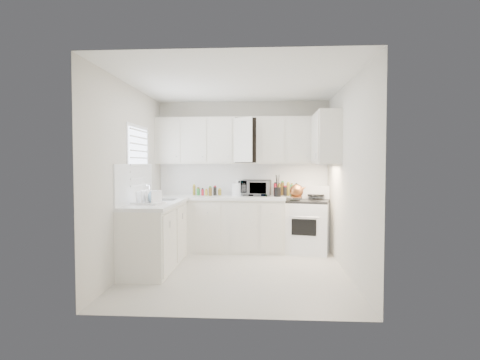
# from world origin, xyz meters

# --- Properties ---
(floor) EXTENTS (3.20, 3.20, 0.00)m
(floor) POSITION_xyz_m (0.00, 0.00, 0.00)
(floor) COLOR #BCB7AC
(floor) RESTS_ON ground
(ceiling) EXTENTS (3.20, 3.20, 0.00)m
(ceiling) POSITION_xyz_m (0.00, 0.00, 2.60)
(ceiling) COLOR white
(ceiling) RESTS_ON ground
(wall_back) EXTENTS (3.00, 0.00, 3.00)m
(wall_back) POSITION_xyz_m (0.00, 1.60, 1.30)
(wall_back) COLOR beige
(wall_back) RESTS_ON ground
(wall_front) EXTENTS (3.00, 0.00, 3.00)m
(wall_front) POSITION_xyz_m (0.00, -1.60, 1.30)
(wall_front) COLOR beige
(wall_front) RESTS_ON ground
(wall_left) EXTENTS (0.00, 3.20, 3.20)m
(wall_left) POSITION_xyz_m (-1.50, 0.00, 1.30)
(wall_left) COLOR beige
(wall_left) RESTS_ON ground
(wall_right) EXTENTS (0.00, 3.20, 3.20)m
(wall_right) POSITION_xyz_m (1.50, 0.00, 1.30)
(wall_right) COLOR beige
(wall_right) RESTS_ON ground
(window_blinds) EXTENTS (0.06, 0.96, 1.06)m
(window_blinds) POSITION_xyz_m (-1.48, 0.35, 1.55)
(window_blinds) COLOR white
(window_blinds) RESTS_ON wall_left
(lower_cabinets_back) EXTENTS (2.22, 0.60, 0.90)m
(lower_cabinets_back) POSITION_xyz_m (-0.39, 1.30, 0.45)
(lower_cabinets_back) COLOR beige
(lower_cabinets_back) RESTS_ON floor
(lower_cabinets_left) EXTENTS (0.60, 1.60, 0.90)m
(lower_cabinets_left) POSITION_xyz_m (-1.20, 0.20, 0.45)
(lower_cabinets_left) COLOR beige
(lower_cabinets_left) RESTS_ON floor
(countertop_back) EXTENTS (2.24, 0.64, 0.05)m
(countertop_back) POSITION_xyz_m (-0.39, 1.29, 0.93)
(countertop_back) COLOR silver
(countertop_back) RESTS_ON lower_cabinets_back
(countertop_left) EXTENTS (0.64, 1.62, 0.05)m
(countertop_left) POSITION_xyz_m (-1.19, 0.20, 0.93)
(countertop_left) COLOR silver
(countertop_left) RESTS_ON lower_cabinets_left
(backsplash_back) EXTENTS (2.98, 0.02, 0.55)m
(backsplash_back) POSITION_xyz_m (0.00, 1.59, 1.23)
(backsplash_back) COLOR silver
(backsplash_back) RESTS_ON wall_back
(backsplash_left) EXTENTS (0.02, 1.60, 0.55)m
(backsplash_left) POSITION_xyz_m (-1.49, 0.20, 1.23)
(backsplash_left) COLOR silver
(backsplash_left) RESTS_ON wall_left
(upper_cabinets_back) EXTENTS (3.00, 0.33, 0.80)m
(upper_cabinets_back) POSITION_xyz_m (0.00, 1.44, 1.50)
(upper_cabinets_back) COLOR beige
(upper_cabinets_back) RESTS_ON wall_back
(upper_cabinets_right) EXTENTS (0.33, 0.90, 0.80)m
(upper_cabinets_right) POSITION_xyz_m (1.33, 0.82, 1.50)
(upper_cabinets_right) COLOR beige
(upper_cabinets_right) RESTS_ON wall_right
(sink) EXTENTS (0.42, 0.38, 0.30)m
(sink) POSITION_xyz_m (-1.19, 0.55, 1.07)
(sink) COLOR gray
(sink) RESTS_ON countertop_left
(stove) EXTENTS (0.86, 0.76, 1.14)m
(stove) POSITION_xyz_m (1.09, 1.28, 0.57)
(stove) COLOR white
(stove) RESTS_ON floor
(tea_kettle) EXTENTS (0.30, 0.26, 0.26)m
(tea_kettle) POSITION_xyz_m (0.91, 1.12, 1.07)
(tea_kettle) COLOR #9E542B
(tea_kettle) RESTS_ON stove
(frying_pan) EXTENTS (0.44, 0.55, 0.04)m
(frying_pan) POSITION_xyz_m (1.27, 1.44, 0.97)
(frying_pan) COLOR black
(frying_pan) RESTS_ON stove
(microwave) EXTENTS (0.52, 0.33, 0.33)m
(microwave) POSITION_xyz_m (0.24, 1.37, 1.12)
(microwave) COLOR gray
(microwave) RESTS_ON countertop_back
(rice_cooker) EXTENTS (0.27, 0.27, 0.25)m
(rice_cooker) POSITION_xyz_m (-0.06, 1.41, 1.08)
(rice_cooker) COLOR white
(rice_cooker) RESTS_ON countertop_back
(paper_towel) EXTENTS (0.12, 0.12, 0.27)m
(paper_towel) POSITION_xyz_m (-0.06, 1.51, 1.08)
(paper_towel) COLOR white
(paper_towel) RESTS_ON countertop_back
(utensil_crock) EXTENTS (0.14, 0.14, 0.38)m
(utensil_crock) POSITION_xyz_m (0.60, 1.20, 1.14)
(utensil_crock) COLOR black
(utensil_crock) RESTS_ON countertop_back
(dish_rack) EXTENTS (0.45, 0.38, 0.21)m
(dish_rack) POSITION_xyz_m (-1.21, -0.08, 1.06)
(dish_rack) COLOR white
(dish_rack) RESTS_ON countertop_left
(spice_left_0) EXTENTS (0.06, 0.06, 0.13)m
(spice_left_0) POSITION_xyz_m (-0.85, 1.42, 1.02)
(spice_left_0) COLOR olive
(spice_left_0) RESTS_ON countertop_back
(spice_left_1) EXTENTS (0.06, 0.06, 0.13)m
(spice_left_1) POSITION_xyz_m (-0.78, 1.33, 1.02)
(spice_left_1) COLOR #2B8234
(spice_left_1) RESTS_ON countertop_back
(spice_left_2) EXTENTS (0.06, 0.06, 0.13)m
(spice_left_2) POSITION_xyz_m (-0.70, 1.42, 1.02)
(spice_left_2) COLOR #B31728
(spice_left_2) RESTS_ON countertop_back
(spice_left_3) EXTENTS (0.06, 0.06, 0.13)m
(spice_left_3) POSITION_xyz_m (-0.62, 1.33, 1.02)
(spice_left_3) COLOR gold
(spice_left_3) RESTS_ON countertop_back
(spice_left_4) EXTENTS (0.06, 0.06, 0.13)m
(spice_left_4) POSITION_xyz_m (-0.55, 1.42, 1.02)
(spice_left_4) COLOR brown
(spice_left_4) RESTS_ON countertop_back
(spice_left_5) EXTENTS (0.06, 0.06, 0.13)m
(spice_left_5) POSITION_xyz_m (-0.47, 1.33, 1.02)
(spice_left_5) COLOR black
(spice_left_5) RESTS_ON countertop_back
(spice_left_6) EXTENTS (0.06, 0.06, 0.13)m
(spice_left_6) POSITION_xyz_m (-0.40, 1.42, 1.02)
(spice_left_6) COLOR olive
(spice_left_6) RESTS_ON countertop_back
(sauce_right_0) EXTENTS (0.06, 0.06, 0.19)m
(sauce_right_0) POSITION_xyz_m (0.58, 1.46, 1.05)
(sauce_right_0) COLOR #B31728
(sauce_right_0) RESTS_ON countertop_back
(sauce_right_1) EXTENTS (0.06, 0.06, 0.19)m
(sauce_right_1) POSITION_xyz_m (0.64, 1.40, 1.05)
(sauce_right_1) COLOR gold
(sauce_right_1) RESTS_ON countertop_back
(sauce_right_2) EXTENTS (0.06, 0.06, 0.19)m
(sauce_right_2) POSITION_xyz_m (0.69, 1.46, 1.05)
(sauce_right_2) COLOR brown
(sauce_right_2) RESTS_ON countertop_back
(sauce_right_3) EXTENTS (0.06, 0.06, 0.19)m
(sauce_right_3) POSITION_xyz_m (0.74, 1.40, 1.05)
(sauce_right_3) COLOR black
(sauce_right_3) RESTS_ON countertop_back
(sauce_right_4) EXTENTS (0.06, 0.06, 0.19)m
(sauce_right_4) POSITION_xyz_m (0.80, 1.46, 1.05)
(sauce_right_4) COLOR olive
(sauce_right_4) RESTS_ON countertop_back
(sauce_right_5) EXTENTS (0.06, 0.06, 0.19)m
(sauce_right_5) POSITION_xyz_m (0.85, 1.40, 1.05)
(sauce_right_5) COLOR #2B8234
(sauce_right_5) RESTS_ON countertop_back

